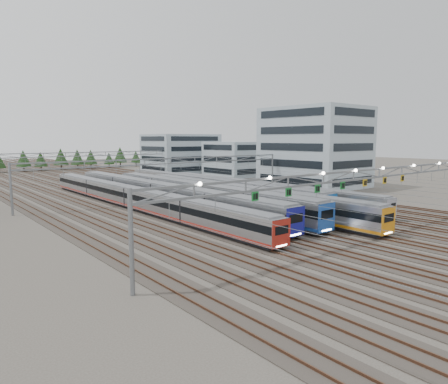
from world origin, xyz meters
TOP-DOWN VIEW (x-y plane):
  - ground at (0.00, 0.00)m, footprint 400.00×400.00m
  - track_bed at (0.00, 100.00)m, footprint 54.00×260.00m
  - train_a at (-11.25, 34.31)m, footprint 2.63×67.42m
  - train_b at (-6.75, 33.19)m, footprint 3.02×61.14m
  - train_c at (-2.25, 27.83)m, footprint 3.09×52.14m
  - train_d at (2.25, 22.89)m, footprint 2.87×52.66m
  - train_e at (6.75, 36.96)m, footprint 2.82×58.54m
  - train_f at (11.25, 27.70)m, footprint 2.60×53.34m
  - gantry_near at (-0.05, -0.12)m, footprint 56.36×0.61m
  - gantry_mid at (0.00, 40.00)m, footprint 56.36×0.36m
  - gantry_far at (0.00, 85.00)m, footprint 56.36×0.36m
  - depot_bldg_south at (38.01, 35.67)m, footprint 18.00×22.00m
  - depot_bldg_mid at (40.72, 68.56)m, footprint 14.00×16.00m
  - depot_bldg_north at (35.41, 91.25)m, footprint 22.00×18.00m
  - treeline at (-4.05, 128.69)m, footprint 87.50×5.60m

SIDE VIEW (x-z plane):
  - ground at x=0.00m, z-range 0.00..0.00m
  - track_bed at x=0.00m, z-range -1.22..4.20m
  - train_f at x=11.25m, z-range 0.25..3.63m
  - train_a at x=-11.25m, z-range 0.25..3.67m
  - train_e at x=6.75m, z-range 0.25..3.92m
  - train_d at x=2.25m, z-range 0.25..3.99m
  - train_b at x=-6.75m, z-range 0.25..4.19m
  - train_c at x=-2.25m, z-range 0.25..4.28m
  - treeline at x=-4.05m, z-range 0.72..7.74m
  - depot_bldg_mid at x=40.72m, z-range 0.00..10.63m
  - gantry_mid at x=0.00m, z-range 2.39..10.39m
  - gantry_far at x=0.00m, z-range 2.39..10.39m
  - depot_bldg_north at x=35.41m, z-range 0.00..13.11m
  - gantry_near at x=-0.05m, z-range 3.05..11.13m
  - depot_bldg_south at x=38.01m, z-range 0.00..19.02m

